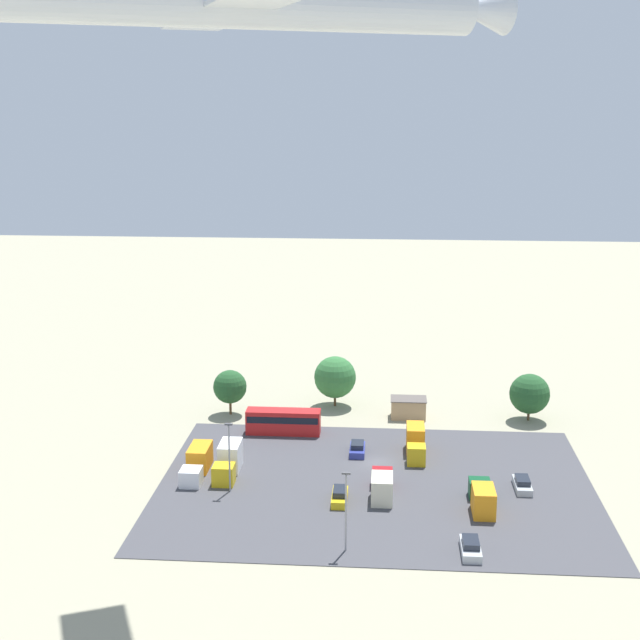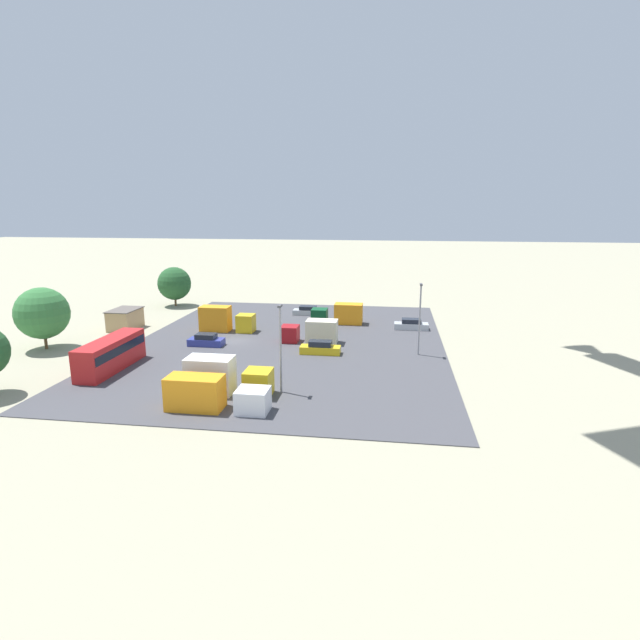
# 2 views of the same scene
# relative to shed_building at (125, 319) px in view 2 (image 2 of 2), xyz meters

# --- Properties ---
(ground_plane) EXTENTS (400.00, 400.00, 0.00)m
(ground_plane) POSITION_rel_shed_building_xyz_m (4.38, 17.53, -1.46)
(ground_plane) COLOR gray
(parking_lot_surface) EXTENTS (51.55, 39.19, 0.08)m
(parking_lot_surface) POSITION_rel_shed_building_xyz_m (4.38, 24.62, -1.42)
(parking_lot_surface) COLOR #424247
(parking_lot_surface) RESTS_ON ground
(shed_building) EXTENTS (5.19, 3.50, 2.90)m
(shed_building) POSITION_rel_shed_building_xyz_m (0.00, 0.00, 0.00)
(shed_building) COLOR tan
(shed_building) RESTS_ON ground
(bus) EXTENTS (10.20, 2.61, 3.35)m
(bus) POSITION_rel_shed_building_xyz_m (17.33, 8.02, 0.43)
(bus) COLOR red
(bus) RESTS_ON ground
(parked_car_0) EXTENTS (1.74, 4.78, 1.57)m
(parked_car_0) POSITION_rel_shed_building_xyz_m (8.39, 29.38, -0.72)
(parked_car_0) COLOR gold
(parked_car_0) RESTS_ON ground
(parked_car_1) EXTENTS (1.94, 4.38, 1.51)m
(parked_car_1) POSITION_rel_shed_building_xyz_m (6.89, 14.66, -0.75)
(parked_car_1) COLOR navy
(parked_car_1) RESTS_ON ground
(parked_car_2) EXTENTS (1.83, 4.76, 1.42)m
(parked_car_2) POSITION_rel_shed_building_xyz_m (-12.88, 24.32, -0.78)
(parked_car_2) COLOR #ADB2B7
(parked_car_2) RESTS_ON ground
(parked_car_3) EXTENTS (1.92, 4.78, 1.51)m
(parked_car_3) POSITION_rel_shed_building_xyz_m (-5.43, 40.49, -0.75)
(parked_car_3) COLOR #ADB2B7
(parked_car_3) RESTS_ON ground
(parked_truck_0) EXTENTS (2.46, 8.87, 2.91)m
(parked_truck_0) POSITION_rel_shed_building_xyz_m (26.27, 22.48, -0.04)
(parked_truck_0) COLOR silver
(parked_truck_0) RESTS_ON ground
(parked_truck_1) EXTENTS (2.42, 7.25, 2.97)m
(parked_truck_1) POSITION_rel_shed_building_xyz_m (3.59, 27.71, -0.02)
(parked_truck_1) COLOR maroon
(parked_truck_1) RESTS_ON ground
(parked_truck_2) EXTENTS (2.53, 7.99, 3.44)m
(parked_truck_2) POSITION_rel_shed_building_xyz_m (22.44, 22.30, 0.20)
(parked_truck_2) COLOR gold
(parked_truck_2) RESTS_ON ground
(parked_truck_3) EXTENTS (2.40, 7.57, 3.01)m
(parked_truck_3) POSITION_rel_shed_building_xyz_m (-7.60, 30.10, 0.00)
(parked_truck_3) COLOR #0C4723
(parked_truck_3) RESTS_ON ground
(parked_truck_4) EXTENTS (2.30, 7.62, 3.48)m
(parked_truck_4) POSITION_rel_shed_building_xyz_m (-0.63, 14.46, 0.22)
(parked_truck_4) COLOR gold
(parked_truck_4) RESTS_ON ground
(tree_near_shed) EXTENTS (6.30, 6.30, 7.66)m
(tree_near_shed) POSITION_rel_shed_building_xyz_m (10.95, -4.43, 3.05)
(tree_near_shed) COLOR brown
(tree_near_shed) RESTS_ON ground
(tree_apron_mid) EXTENTS (5.75, 5.75, 6.86)m
(tree_apron_mid) POSITION_rel_shed_building_xyz_m (-17.23, -0.12, 2.53)
(tree_apron_mid) COLOR brown
(tree_apron_mid) RESTS_ON ground
(light_pole_lot_centre) EXTENTS (0.90, 0.28, 8.37)m
(light_pole_lot_centre) POSITION_rel_shed_building_xyz_m (21.35, 27.52, 3.24)
(light_pole_lot_centre) COLOR gray
(light_pole_lot_centre) RESTS_ON ground
(light_pole_lot_edge) EXTENTS (0.90, 0.28, 8.47)m
(light_pole_lot_edge) POSITION_rel_shed_building_xyz_m (7.16, 40.88, 3.29)
(light_pole_lot_edge) COLOR gray
(light_pole_lot_edge) RESTS_ON ground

